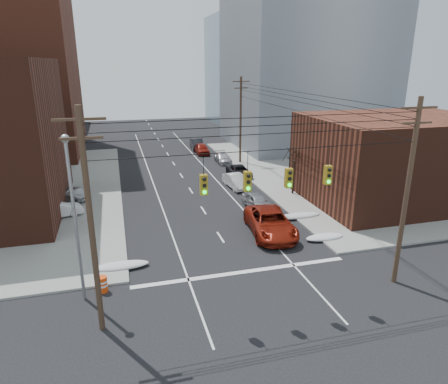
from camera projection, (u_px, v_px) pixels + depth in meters
ground at (284, 337)px, 19.33m from camera, size 160.00×160.00×0.00m
sidewalk_ne at (395, 166)px, 50.85m from camera, size 40.00×40.00×0.15m
building_brick_far at (13, 98)px, 78.78m from camera, size 22.00×18.00×12.00m
building_office at (305, 63)px, 61.33m from camera, size 22.00×20.00×25.00m
building_glass at (259, 70)px, 86.13m from camera, size 20.00×18.00×22.00m
building_storefront at (395, 160)px, 37.29m from camera, size 16.00×12.00×8.00m
utility_pole_left at (91, 221)px, 18.15m from camera, size 2.20×0.28×11.00m
utility_pole_right at (407, 191)px, 22.43m from camera, size 2.20×0.28×11.00m
utility_pole_far at (241, 119)px, 50.85m from camera, size 2.20×0.28×11.00m
traffic_signals at (268, 178)px, 19.86m from camera, size 17.00×0.42×2.02m
street_light at (73, 206)px, 20.73m from camera, size 0.44×0.44×9.32m
bare_tree at (293, 172)px, 39.36m from camera, size 2.09×2.20×4.93m
snow_nw at (121, 266)px, 25.66m from camera, size 3.50×1.08×0.42m
snow_ne at (325, 237)px, 29.84m from camera, size 3.00×1.08×0.42m
snow_east_far at (298, 216)px, 33.96m from camera, size 4.00×1.08×0.42m
red_pickup at (270, 223)px, 30.70m from camera, size 3.77×6.93×1.84m
parked_car_a at (257, 201)px, 36.12m from camera, size 2.13×4.16×1.35m
parked_car_b at (236, 181)px, 42.09m from camera, size 1.93×4.50×1.44m
parked_car_c at (239, 171)px, 46.07m from camera, size 2.23×4.76×1.32m
parked_car_d at (223, 158)px, 52.71m from camera, size 1.92×4.38×1.25m
parked_car_e at (202, 149)px, 57.70m from camera, size 1.79×4.38×1.49m
parked_car_f at (197, 144)px, 60.83m from camera, size 1.95×4.90×1.58m
lot_car_a at (58, 210)px, 33.66m from camera, size 4.23×2.53×1.32m
lot_car_b at (61, 193)px, 37.79m from camera, size 5.98×4.09×1.52m
lot_car_d at (0, 186)px, 39.75m from camera, size 4.50×1.92×1.52m
construction_barrel at (103, 284)px, 23.00m from camera, size 0.66×0.66×0.96m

